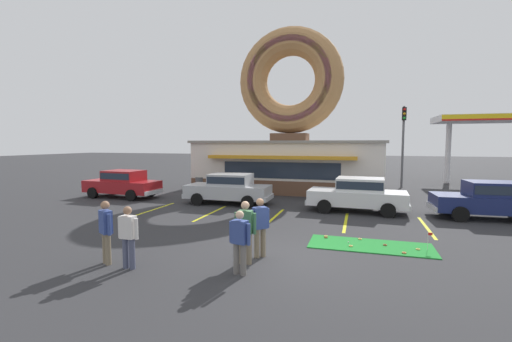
{
  "coord_description": "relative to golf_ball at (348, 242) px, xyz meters",
  "views": [
    {
      "loc": [
        2.07,
        -9.21,
        3.24
      ],
      "look_at": [
        -2.25,
        5.0,
        2.0
      ],
      "focal_mm": 24.0,
      "sensor_mm": 36.0,
      "label": 1
    }
  ],
  "objects": [
    {
      "name": "ground_plane",
      "position": [
        -1.79,
        -1.93,
        -0.05
      ],
      "size": [
        160.0,
        160.0,
        0.0
      ],
      "primitive_type": "plane",
      "color": "#2D2D30"
    },
    {
      "name": "donut_shop_building",
      "position": [
        -4.34,
        12.01,
        3.69
      ],
      "size": [
        12.3,
        6.75,
        10.96
      ],
      "color": "brown",
      "rests_on": "ground"
    },
    {
      "name": "putting_mat",
      "position": [
        0.66,
        -0.08,
        -0.04
      ],
      "size": [
        3.75,
        1.52,
        0.03
      ],
      "primitive_type": "cube",
      "color": "#1E842D",
      "rests_on": "ground"
    },
    {
      "name": "mini_donut_near_left",
      "position": [
        0.08,
        -0.39,
        -0.0
      ],
      "size": [
        0.13,
        0.13,
        0.04
      ],
      "primitive_type": "torus",
      "color": "#E5C666",
      "rests_on": "putting_mat"
    },
    {
      "name": "mini_donut_near_right",
      "position": [
        1.58,
        -0.62,
        -0.0
      ],
      "size": [
        0.13,
        0.13,
        0.04
      ],
      "primitive_type": "torus",
      "color": "#D17F47",
      "rests_on": "putting_mat"
    },
    {
      "name": "mini_donut_mid_left",
      "position": [
        -0.75,
        0.36,
        -0.0
      ],
      "size": [
        0.13,
        0.13,
        0.04
      ],
      "primitive_type": "torus",
      "color": "brown",
      "rests_on": "putting_mat"
    },
    {
      "name": "mini_donut_mid_centre",
      "position": [
        2.02,
        -0.13,
        -0.0
      ],
      "size": [
        0.13,
        0.13,
        0.04
      ],
      "primitive_type": "torus",
      "color": "#E5C666",
      "rests_on": "putting_mat"
    },
    {
      "name": "mini_donut_mid_right",
      "position": [
        0.35,
        0.5,
        -0.0
      ],
      "size": [
        0.13,
        0.13,
        0.04
      ],
      "primitive_type": "torus",
      "color": "#E5C666",
      "rests_on": "putting_mat"
    },
    {
      "name": "mini_donut_far_left",
      "position": [
        1.11,
        0.03,
        -0.0
      ],
      "size": [
        0.13,
        0.13,
        0.04
      ],
      "primitive_type": "torus",
      "color": "brown",
      "rests_on": "putting_mat"
    },
    {
      "name": "mini_donut_far_centre",
      "position": [
        -0.76,
        0.54,
        -0.0
      ],
      "size": [
        0.13,
        0.13,
        0.04
      ],
      "primitive_type": "torus",
      "color": "#E5C666",
      "rests_on": "putting_mat"
    },
    {
      "name": "golf_ball",
      "position": [
        0.0,
        0.0,
        0.0
      ],
      "size": [
        0.04,
        0.04,
        0.04
      ],
      "primitive_type": "sphere",
      "color": "white",
      "rests_on": "putting_mat"
    },
    {
      "name": "putting_flag_pin",
      "position": [
        2.32,
        -0.1,
        0.39
      ],
      "size": [
        0.13,
        0.01,
        0.55
      ],
      "color": "silver",
      "rests_on": "putting_mat"
    },
    {
      "name": "car_white",
      "position": [
        0.24,
        5.37,
        0.82
      ],
      "size": [
        4.63,
        2.14,
        1.6
      ],
      "color": "silver",
      "rests_on": "ground"
    },
    {
      "name": "car_silver",
      "position": [
        -6.29,
        5.55,
        0.82
      ],
      "size": [
        4.58,
        2.03,
        1.6
      ],
      "color": "#B2B5BA",
      "rests_on": "ground"
    },
    {
      "name": "car_red",
      "position": [
        -13.08,
        5.74,
        0.82
      ],
      "size": [
        4.63,
        2.13,
        1.6
      ],
      "color": "maroon",
      "rests_on": "ground"
    },
    {
      "name": "car_navy",
      "position": [
        5.64,
        5.4,
        0.82
      ],
      "size": [
        4.64,
        2.14,
        1.6
      ],
      "color": "navy",
      "rests_on": "ground"
    },
    {
      "name": "pedestrian_blue_sweater_man",
      "position": [
        -2.58,
        -2.69,
        0.89
      ],
      "size": [
        0.6,
        0.26,
        1.7
      ],
      "color": "#7F7056",
      "rests_on": "ground"
    },
    {
      "name": "pedestrian_hooded_kid",
      "position": [
        -2.36,
        -2.06,
        0.89
      ],
      "size": [
        0.45,
        0.45,
        1.69
      ],
      "color": "#7F7056",
      "rests_on": "ground"
    },
    {
      "name": "pedestrian_leather_jacket_man",
      "position": [
        -5.35,
        -3.89,
        0.84
      ],
      "size": [
        0.6,
        0.25,
        1.62
      ],
      "color": "#474C66",
      "rests_on": "ground"
    },
    {
      "name": "pedestrian_clipboard_woman",
      "position": [
        -6.13,
        -3.77,
        0.9
      ],
      "size": [
        0.53,
        0.4,
        1.7
      ],
      "color": "#7F7056",
      "rests_on": "ground"
    },
    {
      "name": "pedestrian_beanie_man",
      "position": [
        -2.48,
        -3.43,
        0.83
      ],
      "size": [
        0.58,
        0.32,
        1.59
      ],
      "color": "slate",
      "rests_on": "ground"
    },
    {
      "name": "trash_bin",
      "position": [
        -9.76,
        9.15,
        0.45
      ],
      "size": [
        0.57,
        0.57,
        0.97
      ],
      "color": "#51565B",
      "rests_on": "ground"
    },
    {
      "name": "traffic_light_pole",
      "position": [
        3.2,
        15.23,
        3.66
      ],
      "size": [
        0.28,
        0.47,
        5.8
      ],
      "color": "#595B60",
      "rests_on": "ground"
    },
    {
      "name": "gas_station_canopy",
      "position": [
        10.48,
        19.27,
        4.81
      ],
      "size": [
        9.0,
        4.46,
        5.3
      ],
      "color": "silver",
      "rests_on": "ground"
    },
    {
      "name": "parking_stripe_far_left",
      "position": [
        -9.21,
        3.07,
        -0.05
      ],
      "size": [
        0.12,
        3.6,
        0.01
      ],
      "primitive_type": "cube",
      "color": "yellow",
      "rests_on": "ground"
    },
    {
      "name": "parking_stripe_left",
      "position": [
        -6.21,
        3.07,
        -0.05
      ],
      "size": [
        0.12,
        3.6,
        0.01
      ],
      "primitive_type": "cube",
      "color": "yellow",
      "rests_on": "ground"
    },
    {
      "name": "parking_stripe_mid_left",
      "position": [
        -3.21,
        3.07,
        -0.05
      ],
      "size": [
        0.12,
        3.6,
        0.01
      ],
      "primitive_type": "cube",
      "color": "yellow",
      "rests_on": "ground"
    },
    {
      "name": "parking_stripe_centre",
      "position": [
        -0.21,
        3.07,
        -0.05
      ],
      "size": [
        0.12,
        3.6,
        0.01
      ],
      "primitive_type": "cube",
      "color": "yellow",
      "rests_on": "ground"
    },
    {
      "name": "parking_stripe_mid_right",
      "position": [
        2.79,
        3.07,
        -0.05
      ],
      "size": [
        0.12,
        3.6,
        0.01
      ],
      "primitive_type": "cube",
      "color": "yellow",
      "rests_on": "ground"
    }
  ]
}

